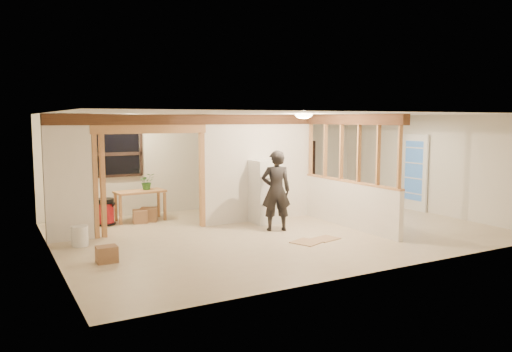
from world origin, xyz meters
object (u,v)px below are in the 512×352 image
work_table (140,206)px  bookshelf (300,171)px  woman (276,191)px  shop_vac (105,212)px  refrigerator (265,192)px

work_table → bookshelf: (4.86, 0.54, 0.52)m
woman → work_table: size_ratio=1.53×
shop_vac → refrigerator: bearing=-24.9°
shop_vac → bookshelf: (5.71, 0.65, 0.58)m
refrigerator → bookshelf: bearing=42.3°
refrigerator → woman: 0.85m
refrigerator → shop_vac: refrigerator is taller
work_table → shop_vac: size_ratio=1.86×
refrigerator → woman: bearing=-103.6°
woman → shop_vac: bearing=-16.4°
refrigerator → work_table: bearing=146.3°
woman → refrigerator: bearing=-83.1°
refrigerator → bookshelf: 3.25m
work_table → shop_vac: 0.86m
woman → shop_vac: (-3.12, 2.35, -0.56)m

